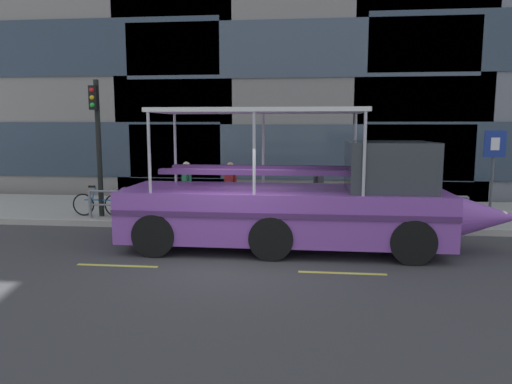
{
  "coord_description": "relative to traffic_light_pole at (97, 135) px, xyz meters",
  "views": [
    {
      "loc": [
        1.67,
        -10.3,
        3.01
      ],
      "look_at": [
        0.34,
        1.79,
        1.3
      ],
      "focal_mm": 33.4,
      "sensor_mm": 36.0,
      "label": 1
    }
  ],
  "objects": [
    {
      "name": "pedestrian_mid_left",
      "position": [
        6.76,
        0.48,
        -1.57
      ],
      "size": [
        0.32,
        0.38,
        1.6
      ],
      "color": "black",
      "rests_on": "sidewalk"
    },
    {
      "name": "leaned_bicycle",
      "position": [
        -0.06,
        0.03,
        -2.16
      ],
      "size": [
        1.74,
        0.46,
        0.96
      ],
      "color": "black",
      "rests_on": "sidewalk"
    },
    {
      "name": "ground_plane",
      "position": [
        4.77,
        -3.75,
        -2.72
      ],
      "size": [
        120.0,
        120.0,
        0.0
      ],
      "primitive_type": "plane",
      "color": "#3D3D3F"
    },
    {
      "name": "duck_tour_boat",
      "position": [
        6.41,
        -2.57,
        -1.6
      ],
      "size": [
        9.64,
        2.51,
        3.4
      ],
      "color": "purple",
      "rests_on": "ground_plane"
    },
    {
      "name": "lane_centreline",
      "position": [
        4.77,
        -4.48,
        -2.72
      ],
      "size": [
        25.8,
        0.12,
        0.01
      ],
      "color": "#DBD64C",
      "rests_on": "ground_plane"
    },
    {
      "name": "curb_edge",
      "position": [
        4.77,
        -0.64,
        -2.63
      ],
      "size": [
        32.0,
        0.18,
        0.18
      ],
      "primitive_type": "cube",
      "color": "#B2ADA3",
      "rests_on": "ground_plane"
    },
    {
      "name": "pedestrian_near_bow",
      "position": [
        9.94,
        0.86,
        -1.63
      ],
      "size": [
        0.42,
        0.24,
        1.51
      ],
      "color": "black",
      "rests_on": "sidewalk"
    },
    {
      "name": "pedestrian_mid_right",
      "position": [
        3.96,
        0.98,
        -1.54
      ],
      "size": [
        0.44,
        0.3,
        1.66
      ],
      "color": "#47423D",
      "rests_on": "sidewalk"
    },
    {
      "name": "sidewalk",
      "position": [
        4.77,
        1.85,
        -2.63
      ],
      "size": [
        32.0,
        4.8,
        0.18
      ],
      "primitive_type": "cube",
      "color": "#A8A59E",
      "rests_on": "ground_plane"
    },
    {
      "name": "curb_guardrail",
      "position": [
        5.35,
        -0.3,
        -1.95
      ],
      "size": [
        11.19,
        0.09,
        0.87
      ],
      "color": "gray",
      "rests_on": "sidewalk"
    },
    {
      "name": "pedestrian_near_stern",
      "position": [
        2.61,
        0.6,
        -1.52
      ],
      "size": [
        0.36,
        0.37,
        1.69
      ],
      "color": "black",
      "rests_on": "sidewalk"
    },
    {
      "name": "traffic_light_pole",
      "position": [
        0.0,
        0.0,
        0.0
      ],
      "size": [
        0.24,
        0.46,
        4.2
      ],
      "color": "black",
      "rests_on": "sidewalk"
    },
    {
      "name": "parking_sign",
      "position": [
        11.75,
        0.29,
        -0.72
      ],
      "size": [
        0.6,
        0.12,
        2.68
      ],
      "color": "#4C4F54",
      "rests_on": "sidewalk"
    }
  ]
}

